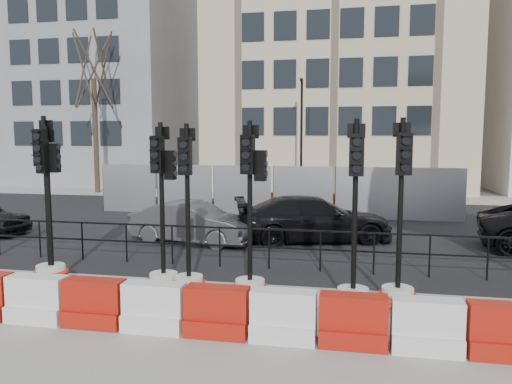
# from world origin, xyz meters

# --- Properties ---
(ground) EXTENTS (120.00, 120.00, 0.00)m
(ground) POSITION_xyz_m (0.00, 0.00, 0.00)
(ground) COLOR #51514C
(ground) RESTS_ON ground
(sidewalk_near) EXTENTS (40.00, 6.00, 0.02)m
(sidewalk_near) POSITION_xyz_m (0.00, -3.00, 0.01)
(sidewalk_near) COLOR gray
(sidewalk_near) RESTS_ON ground
(road) EXTENTS (40.00, 14.00, 0.03)m
(road) POSITION_xyz_m (0.00, 7.00, 0.01)
(road) COLOR black
(road) RESTS_ON ground
(sidewalk_far) EXTENTS (40.00, 4.00, 0.02)m
(sidewalk_far) POSITION_xyz_m (0.00, 16.00, 0.01)
(sidewalk_far) COLOR gray
(sidewalk_far) RESTS_ON ground
(building_grey) EXTENTS (11.00, 9.06, 14.00)m
(building_grey) POSITION_xyz_m (-14.00, 21.99, 7.00)
(building_grey) COLOR gray
(building_grey) RESTS_ON ground
(building_cream) EXTENTS (15.00, 10.06, 18.00)m
(building_cream) POSITION_xyz_m (2.00, 21.99, 9.00)
(building_cream) COLOR tan
(building_cream) RESTS_ON ground
(kerb_railing) EXTENTS (18.00, 0.04, 1.00)m
(kerb_railing) POSITION_xyz_m (0.00, 1.20, 0.69)
(kerb_railing) COLOR black
(kerb_railing) RESTS_ON ground
(heras_fencing) EXTENTS (14.33, 1.72, 2.00)m
(heras_fencing) POSITION_xyz_m (-0.01, 9.80, 0.68)
(heras_fencing) COLOR #97999F
(heras_fencing) RESTS_ON ground
(lamp_post_far) EXTENTS (0.12, 0.56, 6.00)m
(lamp_post_far) POSITION_xyz_m (0.50, 14.98, 3.22)
(lamp_post_far) COLOR black
(lamp_post_far) RESTS_ON ground
(tree_bare_far) EXTENTS (2.00, 2.00, 9.00)m
(tree_bare_far) POSITION_xyz_m (-11.00, 15.50, 6.65)
(tree_bare_far) COLOR #473828
(tree_bare_far) RESTS_ON ground
(barrier_row) EXTENTS (15.70, 0.50, 0.80)m
(barrier_row) POSITION_xyz_m (-0.00, -2.80, 0.37)
(barrier_row) COLOR #A9110D
(barrier_row) RESTS_ON ground
(traffic_signal_b) EXTENTS (0.70, 0.70, 3.56)m
(traffic_signal_b) POSITION_xyz_m (-3.15, -0.85, 0.85)
(traffic_signal_b) COLOR silver
(traffic_signal_b) RESTS_ON ground
(traffic_signal_c) EXTENTS (0.66, 0.66, 3.35)m
(traffic_signal_c) POSITION_xyz_m (-3.13, -0.85, 0.69)
(traffic_signal_c) COLOR silver
(traffic_signal_c) RESTS_ON ground
(traffic_signal_d) EXTENTS (0.67, 0.67, 3.41)m
(traffic_signal_d) POSITION_xyz_m (-0.59, -0.91, 0.81)
(traffic_signal_d) COLOR silver
(traffic_signal_d) RESTS_ON ground
(traffic_signal_e) EXTENTS (0.67, 0.67, 3.38)m
(traffic_signal_e) POSITION_xyz_m (-0.04, -1.00, 0.70)
(traffic_signal_e) COLOR silver
(traffic_signal_e) RESTS_ON ground
(traffic_signal_f) EXTENTS (0.68, 0.68, 3.43)m
(traffic_signal_f) POSITION_xyz_m (1.21, -1.04, 0.82)
(traffic_signal_f) COLOR silver
(traffic_signal_f) RESTS_ON ground
(traffic_signal_g) EXTENTS (0.68, 0.68, 3.45)m
(traffic_signal_g) POSITION_xyz_m (3.15, -1.22, 0.71)
(traffic_signal_g) COLOR silver
(traffic_signal_g) RESTS_ON ground
(traffic_signal_h) EXTENTS (0.68, 0.68, 3.47)m
(traffic_signal_h) POSITION_xyz_m (3.94, -1.02, 0.72)
(traffic_signal_h) COLOR silver
(traffic_signal_h) RESTS_ON ground
(car_b) EXTENTS (2.69, 4.22, 1.23)m
(car_b) POSITION_xyz_m (-1.51, 3.73, 0.62)
(car_b) COLOR #424246
(car_b) RESTS_ON ground
(car_c) EXTENTS (4.45, 5.72, 1.36)m
(car_c) POSITION_xyz_m (1.96, 4.67, 0.68)
(car_c) COLOR black
(car_c) RESTS_ON ground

